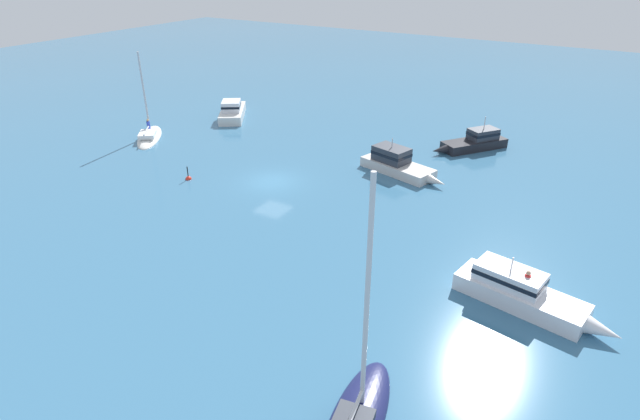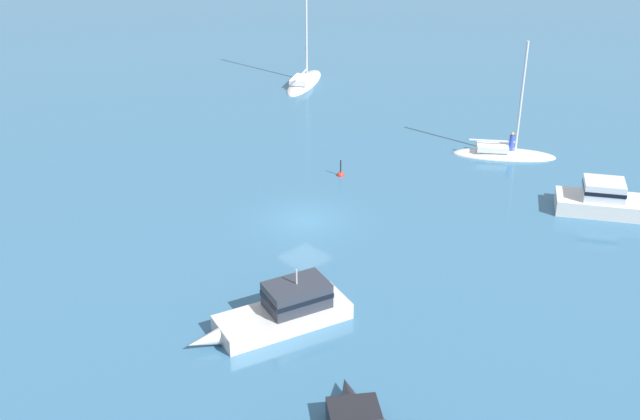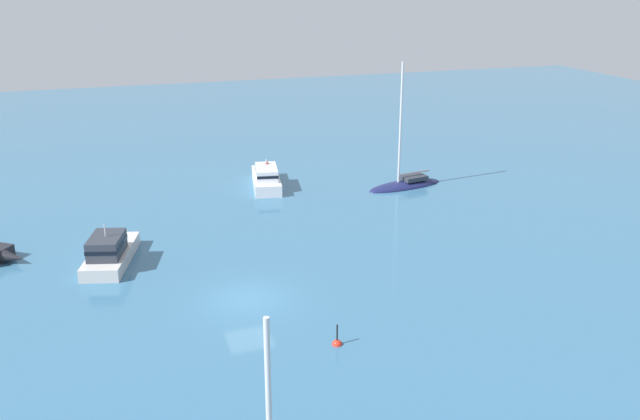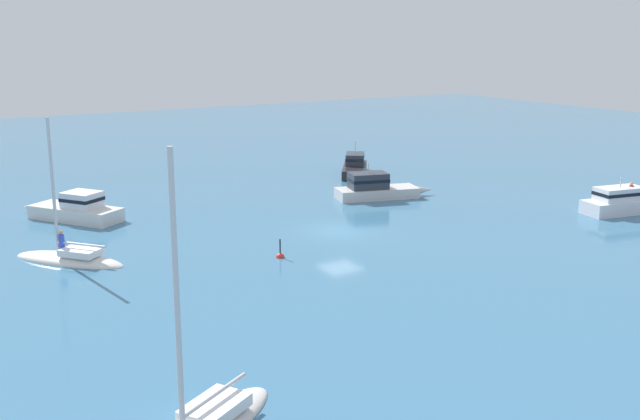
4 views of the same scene
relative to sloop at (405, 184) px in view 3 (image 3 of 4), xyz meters
name	(u,v)px [view 3 (image 3 of 4)]	position (x,y,z in m)	size (l,w,h in m)	color
ground_plane	(248,300)	(-16.62, 17.36, -0.18)	(160.00, 160.00, 0.00)	teal
sloop	(405,184)	(0.00, 0.00, 0.00)	(3.28, 7.29, 10.99)	#191E4C
cabin_cruiser	(110,251)	(-8.86, 24.36, 0.61)	(7.97, 3.93, 2.81)	silver
motor_cruiser_1	(266,177)	(3.84, 11.19, 0.60)	(8.36, 3.31, 2.58)	white
channel_buoy	(337,344)	(-22.72, 14.27, -0.16)	(0.50, 0.50, 1.34)	red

